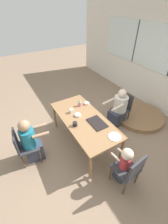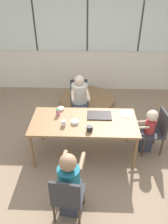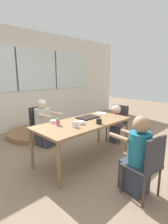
{
  "view_description": "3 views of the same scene",
  "coord_description": "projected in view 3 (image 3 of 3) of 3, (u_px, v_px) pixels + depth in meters",
  "views": [
    {
      "loc": [
        2.1,
        -1.25,
        2.81
      ],
      "look_at": [
        0.0,
        0.0,
        0.91
      ],
      "focal_mm": 24.0,
      "sensor_mm": 36.0,
      "label": 1
    },
    {
      "loc": [
        0.1,
        -3.0,
        2.89
      ],
      "look_at": [
        0.0,
        0.0,
        0.91
      ],
      "focal_mm": 35.0,
      "sensor_mm": 36.0,
      "label": 2
    },
    {
      "loc": [
        -2.13,
        -2.15,
        1.56
      ],
      "look_at": [
        0.0,
        0.0,
        0.91
      ],
      "focal_mm": 28.0,
      "sensor_mm": 36.0,
      "label": 3
    }
  ],
  "objects": [
    {
      "name": "dining_table",
      "position": [
        84.0,
        125.0,
        3.14
      ],
      "size": [
        1.8,
        0.84,
        0.73
      ],
      "color": "olive",
      "rests_on": "ground_plane"
    },
    {
      "name": "food_tray_dark",
      "position": [
        88.0,
        117.0,
        3.42
      ],
      "size": [
        0.42,
        0.28,
        0.02
      ],
      "color": "black",
      "rests_on": "dining_table"
    },
    {
      "name": "bowl_white_shallow",
      "position": [
        81.0,
        123.0,
        2.98
      ],
      "size": [
        0.13,
        0.13,
        0.05
      ],
      "color": "white",
      "rests_on": "dining_table"
    },
    {
      "name": "bowl_cereal",
      "position": [
        53.0,
        122.0,
        3.06
      ],
      "size": [
        0.12,
        0.12,
        0.05
      ],
      "color": "silver",
      "rests_on": "dining_table"
    },
    {
      "name": "milk_carton_small",
      "position": [
        75.0,
        124.0,
        2.8
      ],
      "size": [
        0.07,
        0.07,
        0.09
      ],
      "color": "silver",
      "rests_on": "dining_table"
    },
    {
      "name": "chair_for_woman_green_shirt",
      "position": [
        39.0,
        122.0,
        3.98
      ],
      "size": [
        0.44,
        0.44,
        0.84
      ],
      "rotation": [
        0.0,
        0.0,
        -3.03
      ],
      "color": "#333338",
      "rests_on": "ground_plane"
    },
    {
      "name": "person_toddler",
      "position": [
        115.0,
        123.0,
        4.07
      ],
      "size": [
        0.37,
        0.23,
        0.88
      ],
      "rotation": [
        0.0,
        0.0,
        -4.61
      ],
      "color": "#333847",
      "rests_on": "ground_plane"
    },
    {
      "name": "chair_for_toddler",
      "position": [
        119.0,
        120.0,
        4.17
      ],
      "size": [
        0.44,
        0.44,
        0.84
      ],
      "rotation": [
        0.0,
        0.0,
        -4.61
      ],
      "color": "#333338",
      "rests_on": "ground_plane"
    },
    {
      "name": "person_man_blue_shirt",
      "position": [
        137.0,
        158.0,
        2.29
      ],
      "size": [
        0.36,
        0.56,
        1.06
      ],
      "rotation": [
        0.0,
        0.0,
        -0.13
      ],
      "color": "#333847",
      "rests_on": "ground_plane"
    },
    {
      "name": "sippy_cup",
      "position": [
        58.0,
        121.0,
        2.91
      ],
      "size": [
        0.07,
        0.07,
        0.15
      ],
      "color": "#CC668C",
      "rests_on": "dining_table"
    },
    {
      "name": "person_woman_green_shirt",
      "position": [
        44.0,
        125.0,
        3.89
      ],
      "size": [
        0.42,
        0.68,
        1.04
      ],
      "rotation": [
        0.0,
        0.0,
        -3.03
      ],
      "color": "#333847",
      "rests_on": "ground_plane"
    },
    {
      "name": "ground_plane",
      "position": [
        84.0,
        159.0,
        3.29
      ],
      "size": [
        16.0,
        16.0,
        0.0
      ],
      "primitive_type": "plane",
      "color": "#8C725B"
    },
    {
      "name": "plate_tortillas",
      "position": [
        101.0,
        113.0,
        3.8
      ],
      "size": [
        0.24,
        0.24,
        0.01
      ],
      "color": "beige",
      "rests_on": "dining_table"
    },
    {
      "name": "chair_for_man_blue_shirt",
      "position": [
        148.0,
        162.0,
        2.16
      ],
      "size": [
        0.45,
        0.45,
        0.84
      ],
      "rotation": [
        0.0,
        0.0,
        -0.13
      ],
      "color": "#333338",
      "rests_on": "ground_plane"
    },
    {
      "name": "wall_back_with_windows",
      "position": [
        17.0,
        80.0,
        4.82
      ],
      "size": [
        8.4,
        0.08,
        2.8
      ],
      "color": "silver",
      "rests_on": "ground_plane"
    },
    {
      "name": "coffee_mug",
      "position": [
        99.0,
        121.0,
        3.0
      ],
      "size": [
        0.1,
        0.09,
        0.09
      ],
      "color": "black",
      "rests_on": "dining_table"
    },
    {
      "name": "folded_table_stack",
      "position": [
        35.0,
        133.0,
        4.56
      ],
      "size": [
        1.37,
        1.37,
        0.12
      ],
      "color": "olive",
      "rests_on": "ground_plane"
    }
  ]
}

